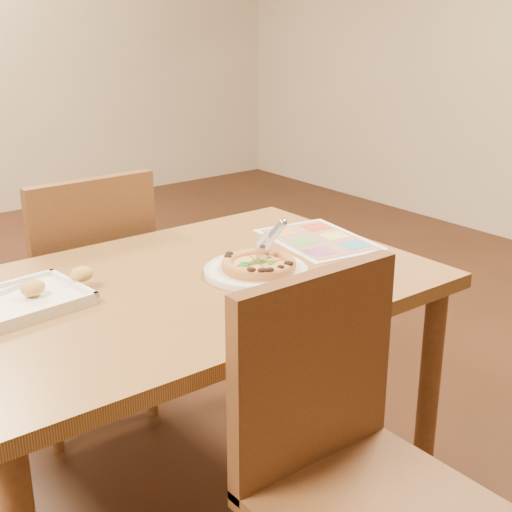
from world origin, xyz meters
TOP-DOWN VIEW (x-y plane):
  - room at (0.00, 0.00)m, footprint 7.00×7.00m
  - dining_table at (0.00, 0.00)m, footprint 1.30×0.85m
  - chair_near at (0.00, -0.60)m, footprint 0.42×0.42m
  - chair_far at (-0.00, 0.60)m, footprint 0.42×0.42m
  - plate at (0.19, -0.07)m, footprint 0.36×0.36m
  - pizza at (0.20, -0.07)m, footprint 0.20×0.20m
  - pizza_cutter at (0.25, -0.05)m, footprint 0.14×0.06m
  - appetizer_tray at (-0.39, 0.10)m, footprint 0.39×0.26m
  - menu at (0.52, 0.04)m, footprint 0.31×0.40m

SIDE VIEW (x-z plane):
  - chair_near at x=0.00m, z-range 0.33..0.80m
  - chair_far at x=0.00m, z-range 0.33..0.80m
  - dining_table at x=0.00m, z-range 0.27..0.99m
  - menu at x=0.52m, z-range 0.72..0.72m
  - plate at x=0.19m, z-range 0.72..0.73m
  - appetizer_tray at x=-0.39m, z-range 0.71..0.77m
  - pizza at x=0.20m, z-range 0.73..0.76m
  - pizza_cutter at x=0.25m, z-range 0.76..0.85m
  - room at x=0.00m, z-range -2.15..4.85m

